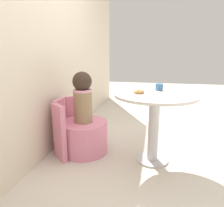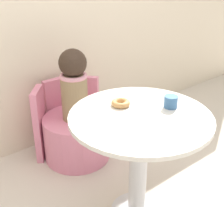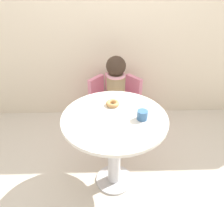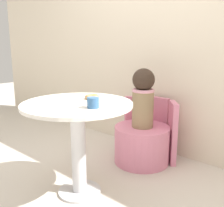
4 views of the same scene
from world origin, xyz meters
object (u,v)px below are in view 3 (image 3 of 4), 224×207
(tub_chair, at_px, (115,116))
(child_figure, at_px, (116,80))
(round_table, at_px, (114,134))
(donut, at_px, (113,103))
(cup, at_px, (142,115))

(tub_chair, xyz_separation_m, child_figure, (-0.00, 0.00, 0.46))
(round_table, relative_size, donut, 7.25)
(round_table, relative_size, child_figure, 1.45)
(round_table, bearing_deg, donut, 93.28)
(child_figure, height_order, donut, child_figure)
(cup, bearing_deg, round_table, 169.46)
(tub_chair, relative_size, donut, 4.76)
(tub_chair, xyz_separation_m, cup, (0.16, -0.80, 0.57))
(tub_chair, distance_m, child_figure, 0.46)
(donut, distance_m, cup, 0.29)
(round_table, bearing_deg, tub_chair, 86.59)
(child_figure, xyz_separation_m, donut, (-0.05, -0.60, 0.09))
(donut, bearing_deg, tub_chair, 84.83)
(round_table, relative_size, tub_chair, 1.52)
(donut, bearing_deg, round_table, -86.72)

